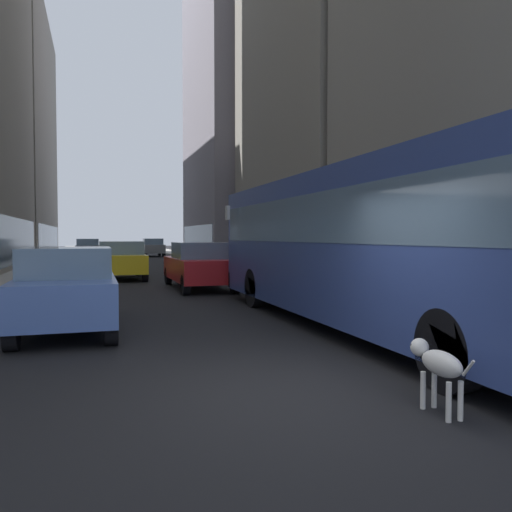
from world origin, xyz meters
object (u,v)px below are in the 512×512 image
at_px(transit_bus, 362,239).
at_px(car_yellow_taxi, 121,260).
at_px(car_red_coupe, 199,265).
at_px(dalmatian_dog, 437,364).
at_px(car_silver_sedan, 88,248).
at_px(car_blue_hatchback, 67,288).
at_px(car_grey_wagon, 153,247).
at_px(traffic_light_near, 480,205).

bearing_deg(transit_bus, car_yellow_taxi, 106.39).
bearing_deg(car_red_coupe, dalmatian_dog, -90.40).
height_order(transit_bus, car_silver_sedan, transit_bus).
bearing_deg(car_yellow_taxi, car_silver_sedan, 94.06).
relative_size(transit_bus, car_silver_sedan, 2.80).
bearing_deg(car_blue_hatchback, dalmatian_dog, -57.73).
bearing_deg(car_grey_wagon, car_blue_hatchback, -98.55).
bearing_deg(traffic_light_near, car_blue_hatchback, 163.11).
height_order(car_blue_hatchback, car_silver_sedan, same).
height_order(car_yellow_taxi, traffic_light_near, traffic_light_near).
bearing_deg(car_red_coupe, car_blue_hatchback, -119.17).
relative_size(car_silver_sedan, dalmatian_dog, 4.28).
xyz_separation_m(transit_bus, car_red_coupe, (-1.60, 8.66, -0.95)).
bearing_deg(car_red_coupe, traffic_light_near, -68.73).
bearing_deg(dalmatian_dog, car_grey_wagon, 87.77).
distance_m(transit_bus, car_yellow_taxi, 14.21).
bearing_deg(car_red_coupe, car_silver_sedan, 98.29).
height_order(transit_bus, dalmatian_dog, transit_bus).
bearing_deg(car_grey_wagon, transit_bus, -90.00).
bearing_deg(traffic_light_near, car_grey_wagon, 93.04).
bearing_deg(car_silver_sedan, car_red_coupe, -81.71).
xyz_separation_m(car_yellow_taxi, car_grey_wagon, (4.00, 25.14, -0.00)).
bearing_deg(car_red_coupe, car_grey_wagon, 86.96).
xyz_separation_m(car_grey_wagon, car_silver_sedan, (-5.60, -2.62, 0.00)).
distance_m(car_red_coupe, dalmatian_dog, 13.36).
relative_size(transit_bus, car_grey_wagon, 2.72).
height_order(car_red_coupe, car_blue_hatchback, same).
relative_size(transit_bus, traffic_light_near, 3.39).
bearing_deg(car_yellow_taxi, dalmatian_dog, -82.81).
relative_size(car_yellow_taxi, dalmatian_dog, 4.37).
xyz_separation_m(dalmatian_dog, traffic_light_near, (3.79, 3.85, 1.92)).
bearing_deg(car_grey_wagon, car_yellow_taxi, -99.04).
relative_size(car_grey_wagon, traffic_light_near, 1.25).
xyz_separation_m(car_red_coupe, traffic_light_near, (3.70, -9.50, 1.61)).
bearing_deg(transit_bus, dalmatian_dog, -109.83).
distance_m(car_yellow_taxi, car_grey_wagon, 25.45).
distance_m(transit_bus, car_blue_hatchback, 5.87).
bearing_deg(car_grey_wagon, traffic_light_near, -86.96).
bearing_deg(car_grey_wagon, dalmatian_dog, -92.23).
xyz_separation_m(car_blue_hatchback, traffic_light_near, (7.70, -2.34, 1.61)).
distance_m(transit_bus, car_grey_wagon, 38.75).
bearing_deg(transit_bus, car_red_coupe, 100.47).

